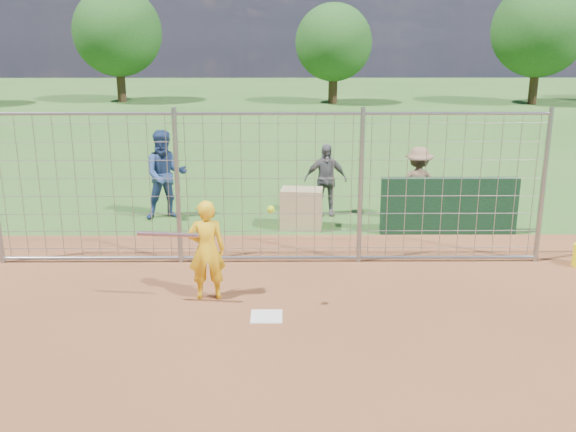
{
  "coord_description": "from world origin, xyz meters",
  "views": [
    {
      "loc": [
        0.23,
        -8.22,
        3.71
      ],
      "look_at": [
        0.3,
        0.8,
        1.15
      ],
      "focal_mm": 40.0,
      "sensor_mm": 36.0,
      "label": 1
    }
  ],
  "objects_px": {
    "batter": "(207,250)",
    "bystander_c": "(418,184)",
    "bystander_b": "(325,180)",
    "equipment_bin": "(302,209)",
    "bystander_a": "(166,175)"
  },
  "relations": [
    {
      "from": "bystander_a",
      "to": "equipment_bin",
      "type": "relative_size",
      "value": 2.31
    },
    {
      "from": "batter",
      "to": "bystander_b",
      "type": "xyz_separation_m",
      "value": [
        1.99,
        4.47,
        0.03
      ]
    },
    {
      "from": "batter",
      "to": "bystander_c",
      "type": "relative_size",
      "value": 0.96
    },
    {
      "from": "batter",
      "to": "equipment_bin",
      "type": "bearing_deg",
      "value": -119.31
    },
    {
      "from": "batter",
      "to": "bystander_b",
      "type": "height_order",
      "value": "bystander_b"
    },
    {
      "from": "bystander_b",
      "to": "equipment_bin",
      "type": "relative_size",
      "value": 1.91
    },
    {
      "from": "batter",
      "to": "equipment_bin",
      "type": "relative_size",
      "value": 1.84
    },
    {
      "from": "bystander_b",
      "to": "equipment_bin",
      "type": "xyz_separation_m",
      "value": [
        -0.53,
        -0.98,
        -0.36
      ]
    },
    {
      "from": "batter",
      "to": "bystander_a",
      "type": "relative_size",
      "value": 0.8
    },
    {
      "from": "bystander_a",
      "to": "bystander_b",
      "type": "height_order",
      "value": "bystander_a"
    },
    {
      "from": "bystander_a",
      "to": "bystander_c",
      "type": "relative_size",
      "value": 1.2
    },
    {
      "from": "batter",
      "to": "bystander_b",
      "type": "distance_m",
      "value": 4.89
    },
    {
      "from": "bystander_c",
      "to": "equipment_bin",
      "type": "bearing_deg",
      "value": 19.88
    },
    {
      "from": "bystander_b",
      "to": "bystander_c",
      "type": "distance_m",
      "value": 1.92
    },
    {
      "from": "bystander_c",
      "to": "equipment_bin",
      "type": "xyz_separation_m",
      "value": [
        -2.39,
        -0.52,
        -0.37
      ]
    }
  ]
}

